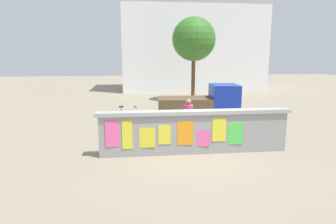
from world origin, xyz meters
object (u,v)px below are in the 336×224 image
at_px(motorcycle, 143,127).
at_px(tree_roadside, 194,39).
at_px(bicycle_near, 125,119).
at_px(person_walking, 188,116).
at_px(auto_rickshaw_truck, 202,105).

height_order(motorcycle, tree_roadside, tree_roadside).
xyz_separation_m(bicycle_near, tree_roadside, (4.55, 7.29, 3.83)).
distance_m(bicycle_near, tree_roadside, 9.41).
height_order(person_walking, tree_roadside, tree_roadside).
distance_m(bicycle_near, person_walking, 3.63).
distance_m(auto_rickshaw_truck, person_walking, 3.00).
relative_size(bicycle_near, person_walking, 1.03).
xyz_separation_m(auto_rickshaw_truck, bicycle_near, (-3.52, -0.07, -0.54)).
bearing_deg(person_walking, tree_roadside, 77.55).
relative_size(auto_rickshaw_truck, person_walking, 2.29).
relative_size(auto_rickshaw_truck, bicycle_near, 2.23).
relative_size(bicycle_near, tree_roadside, 0.29).
bearing_deg(motorcycle, auto_rickshaw_truck, 36.54).
height_order(auto_rickshaw_truck, person_walking, auto_rickshaw_truck).
bearing_deg(bicycle_near, motorcycle, -69.50).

